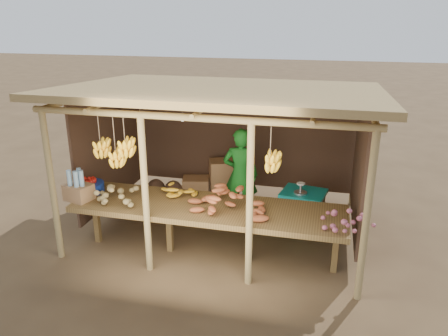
# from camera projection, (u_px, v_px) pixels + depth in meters

# --- Properties ---
(ground) EXTENTS (60.00, 60.00, 0.00)m
(ground) POSITION_uv_depth(u_px,v_px,m) (224.00, 227.00, 7.34)
(ground) COLOR brown
(ground) RESTS_ON ground
(stall_structure) EXTENTS (4.70, 3.50, 2.43)m
(stall_structure) POSITION_uv_depth(u_px,v_px,m) (221.00, 116.00, 6.66)
(stall_structure) COLOR #A18653
(stall_structure) RESTS_ON ground
(counter) EXTENTS (3.90, 1.05, 0.80)m
(counter) POSITION_uv_depth(u_px,v_px,m) (208.00, 210.00, 6.23)
(counter) COLOR brown
(counter) RESTS_ON ground
(potato_heap) EXTENTS (0.95, 0.68, 0.36)m
(potato_heap) POSITION_uv_depth(u_px,v_px,m) (116.00, 190.00, 6.28)
(potato_heap) COLOR #967F4D
(potato_heap) RESTS_ON counter
(sweet_potato_heap) EXTENTS (1.18, 0.91, 0.36)m
(sweet_potato_heap) POSITION_uv_depth(u_px,v_px,m) (228.00, 197.00, 6.06)
(sweet_potato_heap) COLOR #AA512B
(sweet_potato_heap) RESTS_ON counter
(onion_heap) EXTENTS (0.83, 0.63, 0.35)m
(onion_heap) POSITION_uv_depth(u_px,v_px,m) (348.00, 216.00, 5.50)
(onion_heap) COLOR #B1566C
(onion_heap) RESTS_ON counter
(banana_pile) EXTENTS (0.58, 0.42, 0.34)m
(banana_pile) POSITION_uv_depth(u_px,v_px,m) (177.00, 185.00, 6.50)
(banana_pile) COLOR yellow
(banana_pile) RESTS_ON counter
(tomato_basin) EXTENTS (0.43, 0.43, 0.22)m
(tomato_basin) POSITION_uv_depth(u_px,v_px,m) (90.00, 186.00, 6.68)
(tomato_basin) COLOR navy
(tomato_basin) RESTS_ON counter
(bottle_box) EXTENTS (0.44, 0.38, 0.47)m
(bottle_box) POSITION_uv_depth(u_px,v_px,m) (78.00, 188.00, 6.36)
(bottle_box) COLOR #9E7047
(bottle_box) RESTS_ON counter
(vendor) EXTENTS (0.64, 0.46, 1.63)m
(vendor) POSITION_uv_depth(u_px,v_px,m) (240.00, 175.00, 7.36)
(vendor) COLOR #186C1D
(vendor) RESTS_ON ground
(tarp_crate) EXTENTS (0.79, 0.71, 0.83)m
(tarp_crate) POSITION_uv_depth(u_px,v_px,m) (302.00, 208.00, 7.24)
(tarp_crate) COLOR brown
(tarp_crate) RESTS_ON ground
(carton_stack) EXTENTS (1.14, 0.53, 0.79)m
(carton_stack) POSITION_uv_depth(u_px,v_px,m) (214.00, 183.00, 8.30)
(carton_stack) COLOR #9E7047
(carton_stack) RESTS_ON ground
(burlap_sacks) EXTENTS (0.74, 0.39, 0.52)m
(burlap_sacks) POSITION_uv_depth(u_px,v_px,m) (165.00, 191.00, 8.25)
(burlap_sacks) COLOR #4D3323
(burlap_sacks) RESTS_ON ground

